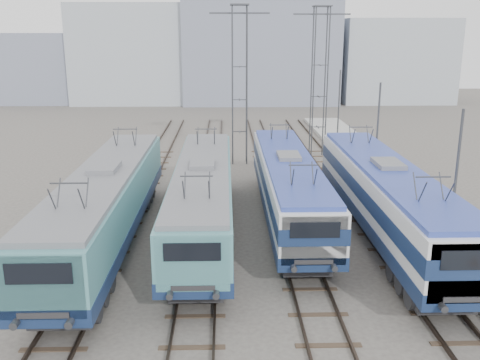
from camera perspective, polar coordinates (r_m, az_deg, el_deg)
name	(u,v)px	position (r m, az deg, el deg)	size (l,w,h in m)	color
ground	(254,290)	(21.88, 1.51, -11.70)	(160.00, 160.00, 0.00)	#514C47
platform	(432,218)	(31.26, 19.76, -3.84)	(4.00, 70.00, 0.30)	#9E9E99
locomotive_far_left	(106,202)	(25.83, -14.15, -2.28)	(2.96, 18.72, 3.52)	#16284D
locomotive_center_left	(203,194)	(26.60, -3.99, -1.55)	(2.83, 17.84, 3.36)	#16284D
locomotive_center_right	(289,183)	(28.67, 5.20, -0.30)	(2.77, 17.52, 3.29)	#16284D
locomotive_far_right	(387,195)	(26.97, 15.42, -1.54)	(2.94, 18.57, 3.49)	#16284D
catenary_tower_west	(240,78)	(41.60, -0.05, 10.81)	(4.50, 1.20, 12.00)	#3F4247
catenary_tower_east	(320,76)	(44.23, 8.49, 10.92)	(4.50, 1.20, 12.00)	#3F4247
mast_front	(455,191)	(24.41, 21.91, -1.10)	(0.12, 0.12, 7.00)	#3F4247
mast_mid	(377,138)	(35.42, 14.40, 4.39)	(0.12, 0.12, 7.00)	#3F4247
mast_rear	(339,111)	(46.92, 10.46, 7.22)	(0.12, 0.12, 7.00)	#3F4247
building_west	(138,54)	(82.52, -10.84, 13.06)	(18.00, 12.00, 14.00)	#A5AEB8
building_center	(259,40)	(81.61, 2.09, 14.70)	(22.00, 14.00, 18.00)	gray
building_east	(392,61)	(85.32, 15.91, 12.15)	(16.00, 12.00, 12.00)	#A5AEB8
building_far_west	(30,68)	(86.57, -21.48, 11.06)	(14.00, 10.00, 10.00)	gray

